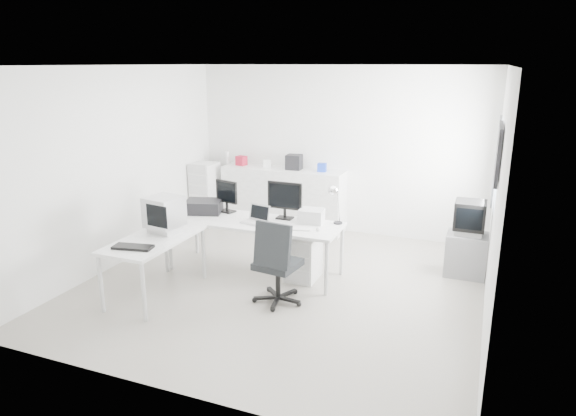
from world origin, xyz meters
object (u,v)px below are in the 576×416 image
at_px(side_desk, 156,266).
at_px(office_chair, 278,260).
at_px(laser_printer, 311,216).
at_px(lcd_monitor_small, 227,196).
at_px(crt_tv, 470,218).
at_px(laptop, 254,215).
at_px(tv_cabinet, 466,254).
at_px(inkjet_printer, 204,206).
at_px(filing_cabinet, 205,194).
at_px(main_desk, 255,247).
at_px(crt_monitor, 164,213).
at_px(sideboard, 283,199).
at_px(drawer_pedestal, 303,257).
at_px(lcd_monitor_large, 285,201).

relative_size(side_desk, office_chair, 1.29).
bearing_deg(side_desk, laser_printer, 39.52).
bearing_deg(lcd_monitor_small, crt_tv, 27.61).
bearing_deg(laser_printer, side_desk, -146.64).
bearing_deg(laptop, tv_cabinet, 35.46).
bearing_deg(inkjet_printer, filing_cabinet, 102.30).
xyz_separation_m(main_desk, crt_monitor, (-0.85, -0.85, 0.63)).
distance_m(lcd_monitor_small, laser_printer, 1.31).
height_order(crt_monitor, office_chair, crt_monitor).
relative_size(lcd_monitor_small, laser_printer, 1.48).
distance_m(laptop, sideboard, 2.15).
distance_m(crt_tv, filing_cabinet, 4.56).
relative_size(lcd_monitor_small, crt_monitor, 0.92).
relative_size(drawer_pedestal, lcd_monitor_large, 1.16).
bearing_deg(sideboard, lcd_monitor_small, -95.63).
bearing_deg(tv_cabinet, laptop, -158.13).
bearing_deg(lcd_monitor_large, lcd_monitor_small, -179.14).
bearing_deg(main_desk, crt_tv, 19.68).
height_order(tv_cabinet, sideboard, sideboard).
distance_m(lcd_monitor_small, crt_monitor, 1.14).
bearing_deg(inkjet_printer, crt_tv, -3.98).
bearing_deg(side_desk, lcd_monitor_large, 48.37).
xyz_separation_m(drawer_pedestal, lcd_monitor_small, (-1.25, 0.20, 0.69)).
bearing_deg(drawer_pedestal, crt_monitor, -149.86).
relative_size(side_desk, laptop, 4.10).
bearing_deg(lcd_monitor_large, filing_cabinet, 146.84).
relative_size(lcd_monitor_large, laser_printer, 1.61).
relative_size(tv_cabinet, sideboard, 0.27).
bearing_deg(lcd_monitor_large, crt_monitor, -136.63).
xyz_separation_m(side_desk, office_chair, (1.51, 0.36, 0.17)).
height_order(lcd_monitor_small, office_chair, lcd_monitor_small).
xyz_separation_m(inkjet_printer, crt_monitor, (0.00, -0.95, 0.17)).
height_order(lcd_monitor_large, office_chair, lcd_monitor_large).
bearing_deg(laptop, office_chair, -32.72).
bearing_deg(drawer_pedestal, sideboard, 119.14).
relative_size(lcd_monitor_small, lcd_monitor_large, 0.92).
height_order(side_desk, lcd_monitor_small, lcd_monitor_small).
distance_m(drawer_pedestal, filing_cabinet, 2.96).
bearing_deg(filing_cabinet, lcd_monitor_small, -49.64).
distance_m(side_desk, crt_monitor, 0.68).
xyz_separation_m(main_desk, filing_cabinet, (-1.76, 1.68, 0.19)).
bearing_deg(laptop, crt_tv, 35.46).
distance_m(inkjet_printer, lcd_monitor_small, 0.37).
height_order(tv_cabinet, filing_cabinet, filing_cabinet).
bearing_deg(laser_printer, crt_tv, 14.74).
distance_m(lcd_monitor_small, sideboard, 1.80).
bearing_deg(drawer_pedestal, lcd_monitor_small, 170.91).
bearing_deg(filing_cabinet, laptop, -44.43).
height_order(lcd_monitor_small, crt_tv, lcd_monitor_small).
bearing_deg(filing_cabinet, drawer_pedestal, -33.44).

